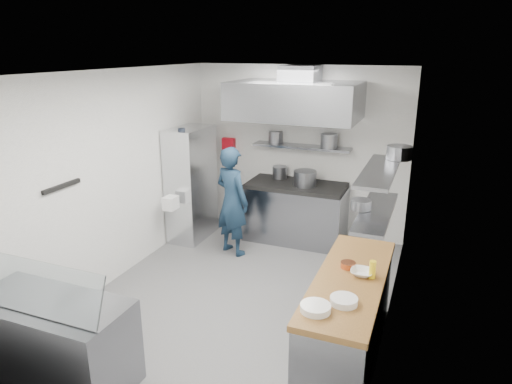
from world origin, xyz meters
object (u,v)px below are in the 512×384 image
at_px(wire_rack, 191,184).
at_px(display_case, 54,342).
at_px(gas_range, 295,213).
at_px(chef, 232,201).

height_order(wire_rack, display_case, wire_rack).
relative_size(gas_range, wire_rack, 0.86).
xyz_separation_m(chef, wire_rack, (-0.88, 0.33, 0.09)).
xyz_separation_m(wire_rack, display_case, (0.53, -3.58, -0.50)).
distance_m(chef, wire_rack, 0.94).
xyz_separation_m(gas_range, display_case, (-1.10, -4.10, -0.03)).
distance_m(gas_range, chef, 1.20).
xyz_separation_m(chef, display_case, (-0.35, -3.25, -0.41)).
xyz_separation_m(gas_range, wire_rack, (-1.63, -0.52, 0.48)).
bearing_deg(gas_range, display_case, -105.02).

